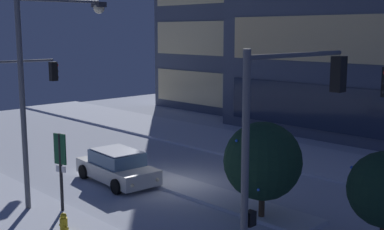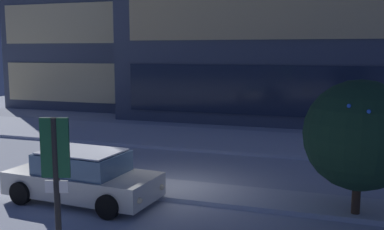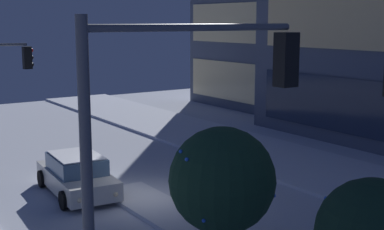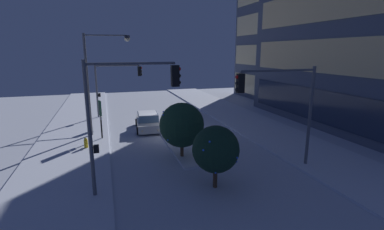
# 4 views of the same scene
# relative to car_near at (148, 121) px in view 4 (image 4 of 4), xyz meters

# --- Properties ---
(ground) EXTENTS (52.00, 52.00, 0.00)m
(ground) POSITION_rel_car_near_xyz_m (2.09, 1.82, -0.71)
(ground) COLOR silver
(curb_strip_near) EXTENTS (52.00, 5.20, 0.14)m
(curb_strip_near) POSITION_rel_car_near_xyz_m (2.09, -6.02, -0.64)
(curb_strip_near) COLOR silver
(curb_strip_near) RESTS_ON ground
(curb_strip_far) EXTENTS (52.00, 5.20, 0.14)m
(curb_strip_far) POSITION_rel_car_near_xyz_m (2.09, 9.65, -0.64)
(curb_strip_far) COLOR silver
(curb_strip_far) RESTS_ON ground
(median_strip) EXTENTS (9.00, 1.80, 0.14)m
(median_strip) POSITION_rel_car_near_xyz_m (4.89, 1.56, -0.64)
(median_strip) COLOR silver
(median_strip) RESTS_ON ground
(office_tower_secondary) EXTENTS (10.89, 8.13, 20.70)m
(office_tower_secondary) POSITION_rel_car_near_xyz_m (-11.81, 20.65, 9.64)
(office_tower_secondary) COLOR #4C5466
(office_tower_secondary) RESTS_ON ground
(car_near) EXTENTS (4.63, 2.35, 1.49)m
(car_near) POSITION_rel_car_near_xyz_m (0.00, 0.00, 0.00)
(car_near) COLOR silver
(car_near) RESTS_ON ground
(traffic_light_corner_far_right) EXTENTS (0.32, 4.95, 5.94)m
(traffic_light_corner_far_right) POSITION_rel_car_near_xyz_m (10.88, 5.86, 3.48)
(traffic_light_corner_far_right) COLOR #565960
(traffic_light_corner_far_right) RESTS_ON ground
(traffic_light_corner_near_right) EXTENTS (0.32, 4.36, 6.43)m
(traffic_light_corner_near_right) POSITION_rel_car_near_xyz_m (11.05, -2.61, 3.67)
(traffic_light_corner_near_right) COLOR #565960
(traffic_light_corner_near_right) RESTS_ON ground
(traffic_light_corner_near_left) EXTENTS (0.32, 4.74, 5.52)m
(traffic_light_corner_near_left) POSITION_rel_car_near_xyz_m (-5.73, -2.32, 3.12)
(traffic_light_corner_near_left) COLOR #565960
(traffic_light_corner_near_left) RESTS_ON ground
(street_lamp_arched) EXTENTS (0.85, 3.47, 8.08)m
(street_lamp_arched) POSITION_rel_car_near_xyz_m (0.89, -3.76, 4.55)
(street_lamp_arched) COLOR #565960
(street_lamp_arched) RESTS_ON ground
(fire_hydrant) EXTENTS (0.48, 0.26, 0.86)m
(fire_hydrant) POSITION_rel_car_near_xyz_m (3.88, -4.95, -0.30)
(fire_hydrant) COLOR gold
(fire_hydrant) RESTS_ON ground
(parking_info_sign) EXTENTS (0.54, 0.22, 3.09)m
(parking_info_sign) POSITION_rel_car_near_xyz_m (1.90, -3.88, 1.27)
(parking_info_sign) COLOR black
(parking_info_sign) RESTS_ON ground
(decorated_tree_median) EXTENTS (2.83, 2.83, 3.63)m
(decorated_tree_median) POSITION_rel_car_near_xyz_m (7.47, 1.05, 1.50)
(decorated_tree_median) COLOR #473323
(decorated_tree_median) RESTS_ON ground
(decorated_tree_left_of_median) EXTENTS (2.36, 2.36, 3.22)m
(decorated_tree_left_of_median) POSITION_rel_car_near_xyz_m (11.80, 1.59, 1.32)
(decorated_tree_left_of_median) COLOR #473323
(decorated_tree_left_of_median) RESTS_ON ground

